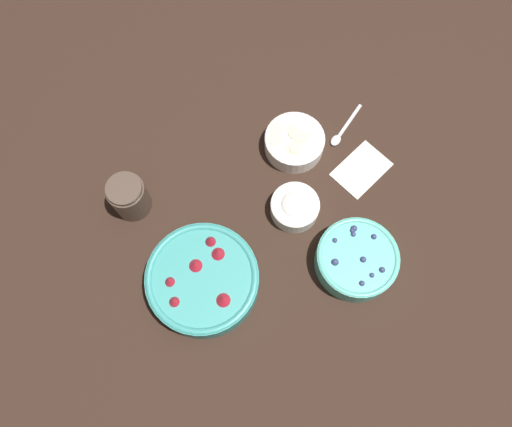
% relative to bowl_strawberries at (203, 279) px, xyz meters
% --- Properties ---
extents(ground_plane, '(4.00, 4.00, 0.00)m').
position_rel_bowl_strawberries_xyz_m(ground_plane, '(-0.18, -0.03, -0.04)').
color(ground_plane, black).
extents(bowl_strawberries, '(0.24, 0.24, 0.09)m').
position_rel_bowl_strawberries_xyz_m(bowl_strawberries, '(0.00, 0.00, 0.00)').
color(bowl_strawberries, teal).
rests_on(bowl_strawberries, ground_plane).
extents(bowl_blueberries, '(0.18, 0.18, 0.07)m').
position_rel_bowl_strawberries_xyz_m(bowl_blueberries, '(-0.31, 0.12, -0.00)').
color(bowl_blueberries, '#56B7A8').
rests_on(bowl_blueberries, ground_plane).
extents(bowl_bananas, '(0.14, 0.14, 0.05)m').
position_rel_bowl_strawberries_xyz_m(bowl_bananas, '(-0.34, -0.19, -0.01)').
color(bowl_bananas, white).
rests_on(bowl_bananas, ground_plane).
extents(bowl_cream, '(0.11, 0.11, 0.05)m').
position_rel_bowl_strawberries_xyz_m(bowl_cream, '(-0.26, -0.05, -0.01)').
color(bowl_cream, white).
rests_on(bowl_cream, ground_plane).
extents(jar_chocolate, '(0.08, 0.08, 0.10)m').
position_rel_bowl_strawberries_xyz_m(jar_chocolate, '(0.06, -0.24, 0.01)').
color(jar_chocolate, '#4C3D33').
rests_on(jar_chocolate, ground_plane).
extents(napkin, '(0.15, 0.12, 0.01)m').
position_rel_bowl_strawberries_xyz_m(napkin, '(-0.45, -0.07, -0.04)').
color(napkin, silver).
rests_on(napkin, ground_plane).
extents(spoon, '(0.13, 0.08, 0.01)m').
position_rel_bowl_strawberries_xyz_m(spoon, '(-0.46, -0.17, -0.03)').
color(spoon, silver).
rests_on(spoon, ground_plane).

